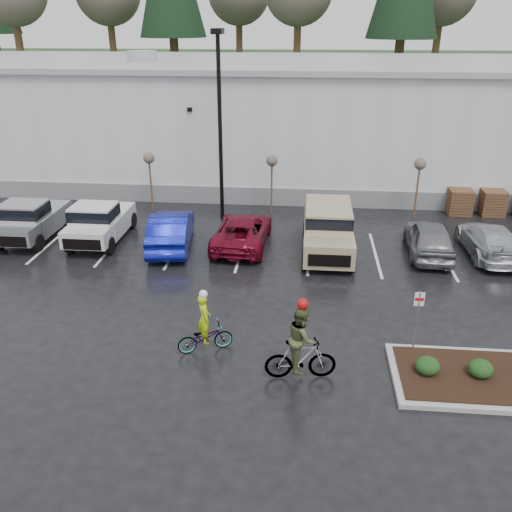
# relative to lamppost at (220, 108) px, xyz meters

# --- Properties ---
(ground) EXTENTS (120.00, 120.00, 0.00)m
(ground) POSITION_rel_lamppost_xyz_m (4.00, -12.00, -5.69)
(ground) COLOR black
(ground) RESTS_ON ground
(warehouse) EXTENTS (60.50, 15.50, 7.20)m
(warehouse) POSITION_rel_lamppost_xyz_m (4.00, 9.99, -2.04)
(warehouse) COLOR silver
(warehouse) RESTS_ON ground
(wooded_ridge) EXTENTS (80.00, 25.00, 6.00)m
(wooded_ridge) POSITION_rel_lamppost_xyz_m (4.00, 33.00, -2.69)
(wooded_ridge) COLOR #1C3B18
(wooded_ridge) RESTS_ON ground
(lamppost) EXTENTS (0.50, 1.00, 9.22)m
(lamppost) POSITION_rel_lamppost_xyz_m (0.00, 0.00, 0.00)
(lamppost) COLOR black
(lamppost) RESTS_ON ground
(sapling_west) EXTENTS (0.60, 0.60, 3.20)m
(sapling_west) POSITION_rel_lamppost_xyz_m (-4.00, 1.00, -2.96)
(sapling_west) COLOR #44331B
(sapling_west) RESTS_ON ground
(sapling_mid) EXTENTS (0.60, 0.60, 3.20)m
(sapling_mid) POSITION_rel_lamppost_xyz_m (2.50, 1.00, -2.96)
(sapling_mid) COLOR #44331B
(sapling_mid) RESTS_ON ground
(sapling_east) EXTENTS (0.60, 0.60, 3.20)m
(sapling_east) POSITION_rel_lamppost_xyz_m (10.00, 1.00, -2.96)
(sapling_east) COLOR #44331B
(sapling_east) RESTS_ON ground
(pallet_stack_a) EXTENTS (1.20, 1.20, 1.35)m
(pallet_stack_a) POSITION_rel_lamppost_xyz_m (12.50, 2.00, -5.01)
(pallet_stack_a) COLOR #44331B
(pallet_stack_a) RESTS_ON ground
(pallet_stack_b) EXTENTS (1.20, 1.20, 1.35)m
(pallet_stack_b) POSITION_rel_lamppost_xyz_m (14.20, 2.00, -5.01)
(pallet_stack_b) COLOR #44331B
(pallet_stack_b) RESTS_ON ground
(shrub_a) EXTENTS (0.70, 0.70, 0.52)m
(shrub_a) POSITION_rel_lamppost_xyz_m (8.00, -13.00, -5.27)
(shrub_a) COLOR #133816
(shrub_a) RESTS_ON curb_island
(shrub_b) EXTENTS (0.70, 0.70, 0.52)m
(shrub_b) POSITION_rel_lamppost_xyz_m (9.50, -13.00, -5.27)
(shrub_b) COLOR #133816
(shrub_b) RESTS_ON curb_island
(fire_lane_sign) EXTENTS (0.30, 0.05, 2.20)m
(fire_lane_sign) POSITION_rel_lamppost_xyz_m (7.80, -11.80, -4.28)
(fire_lane_sign) COLOR gray
(fire_lane_sign) RESTS_ON ground
(pickup_silver) EXTENTS (2.10, 5.20, 1.96)m
(pickup_silver) POSITION_rel_lamppost_xyz_m (-8.53, -3.25, -4.71)
(pickup_silver) COLOR #ACB0B4
(pickup_silver) RESTS_ON ground
(pickup_white) EXTENTS (2.10, 5.20, 1.96)m
(pickup_white) POSITION_rel_lamppost_xyz_m (-5.20, -3.27, -4.71)
(pickup_white) COLOR silver
(pickup_white) RESTS_ON ground
(car_blue) EXTENTS (2.34, 5.14, 1.63)m
(car_blue) POSITION_rel_lamppost_xyz_m (-1.76, -3.92, -4.87)
(car_blue) COLOR #0D1591
(car_blue) RESTS_ON ground
(car_red) EXTENTS (2.53, 5.12, 1.40)m
(car_red) POSITION_rel_lamppost_xyz_m (1.46, -3.49, -4.99)
(car_red) COLOR maroon
(car_red) RESTS_ON ground
(suv_tan) EXTENTS (2.20, 5.10, 2.06)m
(suv_tan) POSITION_rel_lamppost_xyz_m (5.34, -4.03, -4.66)
(suv_tan) COLOR tan
(suv_tan) RESTS_ON ground
(car_grey) EXTENTS (2.03, 4.59, 1.54)m
(car_grey) POSITION_rel_lamppost_xyz_m (9.80, -3.71, -4.92)
(car_grey) COLOR slate
(car_grey) RESTS_ON ground
(car_far_silver) EXTENTS (2.03, 4.84, 1.39)m
(car_far_silver) POSITION_rel_lamppost_xyz_m (12.43, -3.55, -4.99)
(car_far_silver) COLOR #B9BDC1
(car_far_silver) RESTS_ON ground
(cyclist_hivis) EXTENTS (1.86, 1.25, 2.13)m
(cyclist_hivis) POSITION_rel_lamppost_xyz_m (1.31, -12.19, -5.02)
(cyclist_hivis) COLOR #3F3F44
(cyclist_hivis) RESTS_ON ground
(cyclist_olive) EXTENTS (2.07, 1.02, 2.61)m
(cyclist_olive) POSITION_rel_lamppost_xyz_m (4.31, -13.33, -4.75)
(cyclist_olive) COLOR #3F3F44
(cyclist_olive) RESTS_ON ground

